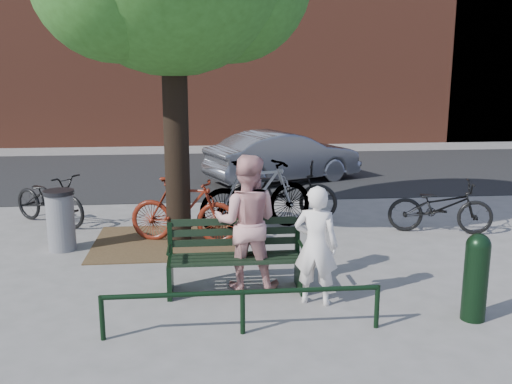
{
  "coord_description": "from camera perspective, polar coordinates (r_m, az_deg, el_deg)",
  "views": [
    {
      "loc": [
        -0.42,
        -6.95,
        2.87
      ],
      "look_at": [
        0.36,
        1.0,
        1.1
      ],
      "focal_mm": 40.0,
      "sensor_mm": 36.0,
      "label": 1
    }
  ],
  "objects": [
    {
      "name": "ground",
      "position": [
        7.53,
        -2.03,
        -9.9
      ],
      "size": [
        90.0,
        90.0,
        0.0
      ],
      "primitive_type": "plane",
      "color": "gray",
      "rests_on": "ground"
    },
    {
      "name": "dirt_pit",
      "position": [
        9.61,
        -8.86,
        -4.97
      ],
      "size": [
        2.4,
        2.0,
        0.02
      ],
      "primitive_type": "cube",
      "color": "brown",
      "rests_on": "ground"
    },
    {
      "name": "road",
      "position": [
        15.72,
        -3.99,
        1.97
      ],
      "size": [
        40.0,
        7.0,
        0.01
      ],
      "primitive_type": "cube",
      "color": "black",
      "rests_on": "ground"
    },
    {
      "name": "park_bench",
      "position": [
        7.44,
        -2.1,
        -6.25
      ],
      "size": [
        1.74,
        0.54,
        0.97
      ],
      "color": "black",
      "rests_on": "ground"
    },
    {
      "name": "guard_railing",
      "position": [
        6.27,
        -1.35,
        -10.65
      ],
      "size": [
        3.06,
        0.06,
        0.51
      ],
      "color": "black",
      "rests_on": "ground"
    },
    {
      "name": "person_left",
      "position": [
        6.97,
        6.02,
        -5.35
      ],
      "size": [
        0.63,
        0.53,
        1.48
      ],
      "primitive_type": "imported",
      "rotation": [
        0.0,
        0.0,
        2.77
      ],
      "color": "white",
      "rests_on": "ground"
    },
    {
      "name": "person_right",
      "position": [
        7.4,
        -0.95,
        -3.05
      ],
      "size": [
        0.97,
        0.82,
        1.77
      ],
      "primitive_type": "imported",
      "rotation": [
        0.0,
        0.0,
        2.96
      ],
      "color": "#CD908D",
      "rests_on": "ground"
    },
    {
      "name": "bollard",
      "position": [
        7.01,
        21.15,
        -7.66
      ],
      "size": [
        0.28,
        0.28,
        1.03
      ],
      "color": "black",
      "rests_on": "ground"
    },
    {
      "name": "litter_bin",
      "position": [
        9.53,
        -18.96,
        -2.65
      ],
      "size": [
        0.47,
        0.47,
        0.97
      ],
      "color": "gray",
      "rests_on": "ground"
    },
    {
      "name": "bicycle_a",
      "position": [
        11.17,
        -19.94,
        -0.66
      ],
      "size": [
        1.82,
        1.58,
        0.95
      ],
      "primitive_type": "imported",
      "rotation": [
        0.0,
        0.0,
        0.93
      ],
      "color": "black",
      "rests_on": "ground"
    },
    {
      "name": "bicycle_b",
      "position": [
        9.45,
        -7.2,
        -1.83
      ],
      "size": [
        1.89,
        0.95,
        1.1
      ],
      "primitive_type": "imported",
      "rotation": [
        0.0,
        0.0,
        1.32
      ],
      "color": "#5E1A0D",
      "rests_on": "ground"
    },
    {
      "name": "bicycle_c",
      "position": [
        10.77,
        2.55,
        0.07
      ],
      "size": [
        2.22,
        1.18,
        1.11
      ],
      "primitive_type": "imported",
      "rotation": [
        0.0,
        0.0,
        1.35
      ],
      "color": "black",
      "rests_on": "ground"
    },
    {
      "name": "bicycle_d",
      "position": [
        10.06,
        0.07,
        -0.31
      ],
      "size": [
        2.21,
        1.22,
        1.28
      ],
      "primitive_type": "imported",
      "rotation": [
        0.0,
        0.0,
        1.88
      ],
      "color": "gray",
      "rests_on": "ground"
    },
    {
      "name": "bicycle_e",
      "position": [
        10.45,
        17.95,
        -1.41
      ],
      "size": [
        1.88,
        1.06,
        0.94
      ],
      "primitive_type": "imported",
      "rotation": [
        0.0,
        0.0,
        1.31
      ],
      "color": "black",
      "rests_on": "ground"
    },
    {
      "name": "parked_car",
      "position": [
        14.35,
        2.77,
        3.55
      ],
      "size": [
        4.13,
        2.77,
        1.29
      ],
      "primitive_type": "imported",
      "rotation": [
        0.0,
        0.0,
        1.97
      ],
      "color": "slate",
      "rests_on": "ground"
    }
  ]
}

